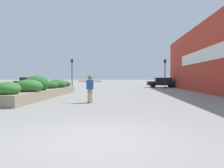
% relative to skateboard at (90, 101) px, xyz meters
% --- Properties ---
extents(ground_plane, '(300.00, 300.00, 0.00)m').
position_rel_skateboard_xyz_m(ground_plane, '(1.26, -7.16, -0.07)').
color(ground_plane, gray).
extents(building_wall_right, '(0.67, 34.36, 6.51)m').
position_rel_skateboard_xyz_m(building_wall_right, '(9.25, 5.37, 3.18)').
color(building_wall_right, '#B23323').
rests_on(building_wall_right, ground_plane).
extents(planter_box, '(1.76, 11.41, 1.51)m').
position_rel_skateboard_xyz_m(planter_box, '(-3.78, 3.09, 0.50)').
color(planter_box, gray).
rests_on(planter_box, ground_plane).
extents(skateboard, '(0.26, 0.77, 0.10)m').
position_rel_skateboard_xyz_m(skateboard, '(0.00, 0.00, 0.00)').
color(skateboard, olive).
rests_on(skateboard, ground_plane).
extents(skateboarder, '(1.32, 0.24, 1.41)m').
position_rel_skateboard_xyz_m(skateboarder, '(0.00, 0.00, 0.88)').
color(skateboarder, tan).
rests_on(skateboarder, skateboard).
extents(car_leftmost, '(3.84, 2.03, 1.45)m').
position_rel_skateboard_xyz_m(car_leftmost, '(-13.42, 21.62, 0.68)').
color(car_leftmost, black).
rests_on(car_leftmost, ground_plane).
extents(car_center_left, '(4.20, 2.01, 1.40)m').
position_rel_skateboard_xyz_m(car_center_left, '(7.29, 19.95, 0.66)').
color(car_center_left, black).
rests_on(car_center_left, ground_plane).
extents(traffic_light_left, '(0.28, 0.30, 3.79)m').
position_rel_skateboard_xyz_m(traffic_light_left, '(-4.89, 15.73, 2.48)').
color(traffic_light_left, black).
rests_on(traffic_light_left, ground_plane).
extents(traffic_light_right, '(0.28, 0.30, 3.69)m').
position_rel_skateboard_xyz_m(traffic_light_right, '(6.94, 15.86, 2.42)').
color(traffic_light_right, black).
rests_on(traffic_light_right, ground_plane).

